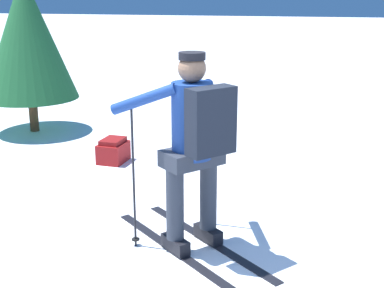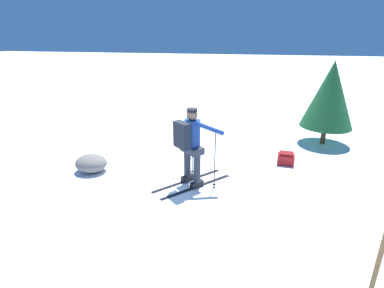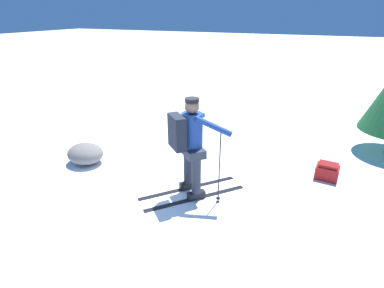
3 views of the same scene
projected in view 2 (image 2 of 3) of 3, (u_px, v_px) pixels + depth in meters
ground_plane at (166, 178)px, 6.82m from camera, size 80.00×80.00×0.00m
skier at (191, 142)px, 6.22m from camera, size 1.55×1.65×1.70m
dropped_backpack at (286, 159)px, 7.52m from camera, size 0.43×0.35×0.31m
rock_boulder at (91, 163)px, 7.10m from camera, size 0.76×0.64×0.42m
pine_tree at (330, 95)px, 8.45m from camera, size 1.45×1.45×2.42m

